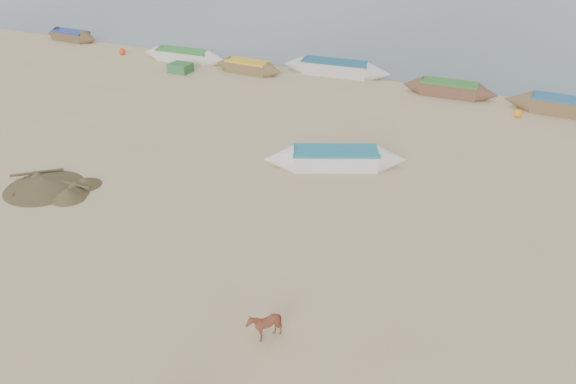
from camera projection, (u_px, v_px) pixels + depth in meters
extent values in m
plane|color=tan|center=(236.00, 272.00, 18.38)|extent=(140.00, 140.00, 0.00)
imported|color=brown|center=(264.00, 325.00, 15.47)|extent=(1.01, 0.93, 0.95)
cone|color=brown|center=(44.00, 183.00, 23.35)|extent=(4.11, 4.11, 0.49)
cube|color=#306B37|center=(180.00, 68.00, 37.75)|extent=(1.40, 1.20, 0.60)
sphere|color=orange|center=(518.00, 113.00, 30.48)|extent=(0.44, 0.44, 0.44)
cube|color=slate|center=(301.00, 65.00, 38.35)|extent=(1.20, 1.10, 0.56)
sphere|color=#E63F15|center=(122.00, 51.00, 41.65)|extent=(0.48, 0.48, 0.48)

